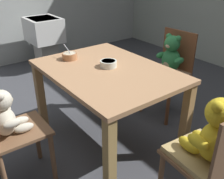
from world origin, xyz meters
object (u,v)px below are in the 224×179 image
Objects in this scene: porridge_bowl_terracotta_near_left at (70,56)px; sink_basin at (44,36)px; teddy_chair_near_front at (7,123)px; dining_table at (107,81)px; porridge_bowl_white_center at (108,64)px; teddy_chair_far_center at (169,64)px; teddy_chair_near_right at (211,144)px.

porridge_bowl_terracotta_near_left is 0.19× the size of sink_basin.
dining_table is at bearing -0.23° from teddy_chair_near_front.
porridge_bowl_white_center is at bearing 25.08° from porridge_bowl_terracotta_near_left.
porridge_bowl_terracotta_near_left is (-0.39, -0.13, 0.14)m from dining_table.
teddy_chair_near_right reaches higher than teddy_chair_far_center.
teddy_chair_near_front is (0.02, -1.65, -0.03)m from teddy_chair_far_center.
porridge_bowl_terracotta_near_left is at bearing -154.92° from porridge_bowl_white_center.
teddy_chair_far_center reaches higher than sink_basin.
teddy_chair_near_front is at bearing -91.13° from dining_table.
teddy_chair_near_front is at bearing -3.16° from teddy_chair_far_center.
sink_basin is (-2.03, 1.18, -0.03)m from teddy_chair_near_front.
sink_basin is at bearing 171.31° from porridge_bowl_white_center.
porridge_bowl_terracotta_near_left is (-0.35, -0.17, 0.00)m from porridge_bowl_white_center.
teddy_chair_near_front is 6.03× the size of porridge_bowl_terracotta_near_left.
teddy_chair_far_center reaches higher than teddy_chair_near_front.
dining_table is 0.82m from teddy_chair_far_center.
teddy_chair_near_front is 0.90m from porridge_bowl_white_center.
teddy_chair_near_right is 1.17× the size of sink_basin.
teddy_chair_far_center is 0.80m from porridge_bowl_white_center.
porridge_bowl_white_center is at bearing -8.69° from sink_basin.
dining_table is at bearing 6.96° from teddy_chair_near_right.
porridge_bowl_terracotta_near_left is at bearing 28.74° from teddy_chair_near_front.
teddy_chair_near_front is (-0.99, -0.85, -0.04)m from teddy_chair_near_right.
teddy_chair_far_center is 1.29m from teddy_chair_near_right.
teddy_chair_near_front is at bearing -62.16° from porridge_bowl_terracotta_near_left.
porridge_bowl_white_center is at bearing 4.74° from teddy_chair_near_right.
sink_basin is (-2.02, 0.31, -0.25)m from porridge_bowl_white_center.
teddy_chair_far_center reaches higher than porridge_bowl_terracotta_near_left.
porridge_bowl_terracotta_near_left is (-0.37, 0.70, 0.22)m from teddy_chair_near_front.
sink_basin is at bearing 170.40° from dining_table.
porridge_bowl_white_center is at bearing 2.07° from teddy_chair_near_front.
teddy_chair_near_front is at bearing -30.06° from sink_basin.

